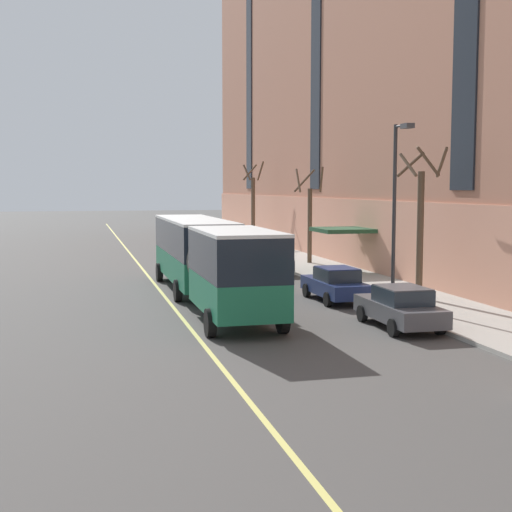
# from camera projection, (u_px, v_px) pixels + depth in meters

# --- Properties ---
(ground_plane) EXTENTS (260.00, 260.00, 0.00)m
(ground_plane) POSITION_uv_depth(u_px,v_px,m) (225.00, 309.00, 30.14)
(ground_plane) COLOR #4C4947
(sidewalk) EXTENTS (4.59, 160.00, 0.15)m
(sidewalk) POSITION_uv_depth(u_px,v_px,m) (386.00, 290.00, 35.14)
(sidewalk) COLOR #ADA89E
(sidewalk) RESTS_ON ground
(city_bus) EXTENTS (2.96, 18.22, 3.59)m
(city_bus) POSITION_uv_depth(u_px,v_px,m) (207.00, 255.00, 32.09)
(city_bus) COLOR #1E704C
(city_bus) RESTS_ON ground
(parked_car_red_0) EXTENTS (1.94, 4.31, 1.56)m
(parked_car_red_0) POSITION_uv_depth(u_px,v_px,m) (231.00, 245.00, 54.37)
(parked_car_red_0) COLOR #B21E19
(parked_car_red_0) RESTS_ON ground
(parked_car_darkgray_1) EXTENTS (2.00, 4.62, 1.56)m
(parked_car_darkgray_1) POSITION_uv_depth(u_px,v_px,m) (400.00, 307.00, 26.00)
(parked_car_darkgray_1) COLOR #4C4C51
(parked_car_darkgray_1) RESTS_ON ground
(parked_car_darkgray_2) EXTENTS (1.95, 4.64, 1.56)m
(parked_car_darkgray_2) POSITION_uv_depth(u_px,v_px,m) (270.00, 260.00, 42.73)
(parked_car_darkgray_2) COLOR #4C4C51
(parked_car_darkgray_2) RESTS_ON ground
(parked_car_navy_4) EXTENTS (2.00, 4.57, 1.56)m
(parked_car_navy_4) POSITION_uv_depth(u_px,v_px,m) (335.00, 284.00, 32.18)
(parked_car_navy_4) COLOR navy
(parked_car_navy_4) RESTS_ON ground
(parked_car_silver_5) EXTENTS (2.00, 4.65, 1.56)m
(parked_car_silver_5) POSITION_uv_depth(u_px,v_px,m) (211.00, 238.00, 61.57)
(parked_car_silver_5) COLOR #B7B7BC
(parked_car_silver_5) RESTS_ON ground
(street_tree_mid_block) EXTENTS (2.12, 2.12, 6.78)m
(street_tree_mid_block) POSITION_uv_depth(u_px,v_px,m) (421.00, 221.00, 31.90)
(street_tree_mid_block) COLOR brown
(street_tree_mid_block) RESTS_ON sidewalk
(street_tree_far_uptown) EXTENTS (1.94, 1.92, 6.33)m
(street_tree_far_uptown) POSITION_uv_depth(u_px,v_px,m) (309.00, 216.00, 47.11)
(street_tree_far_uptown) COLOR brown
(street_tree_far_uptown) RESTS_ON sidewalk
(street_tree_far_downtown) EXTENTS (1.65, 1.64, 7.23)m
(street_tree_far_downtown) POSITION_uv_depth(u_px,v_px,m) (253.00, 205.00, 62.18)
(street_tree_far_downtown) COLOR brown
(street_tree_far_downtown) RESTS_ON sidewalk
(street_lamp) EXTENTS (0.36, 1.48, 7.61)m
(street_lamp) POSITION_uv_depth(u_px,v_px,m) (397.00, 197.00, 29.86)
(street_lamp) COLOR #2D2D30
(street_lamp) RESTS_ON sidewalk
(lane_centerline) EXTENTS (0.16, 140.00, 0.01)m
(lane_centerline) POSITION_uv_depth(u_px,v_px,m) (168.00, 300.00, 32.53)
(lane_centerline) COLOR #E0D66B
(lane_centerline) RESTS_ON ground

